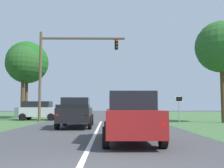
% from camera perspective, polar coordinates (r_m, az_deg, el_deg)
% --- Properties ---
extents(ground_plane, '(120.00, 120.00, 0.00)m').
position_cam_1_polar(ground_plane, '(15.48, -3.24, -9.91)').
color(ground_plane, '#424244').
extents(red_suv_near, '(2.13, 4.91, 1.93)m').
position_cam_1_polar(red_suv_near, '(10.46, 4.01, -6.87)').
color(red_suv_near, maroon).
rests_on(red_suv_near, ground_plane).
extents(pickup_truck_lead, '(2.29, 5.45, 1.92)m').
position_cam_1_polar(pickup_truck_lead, '(17.62, -7.77, -6.04)').
color(pickup_truck_lead, black).
rests_on(pickup_truck_lead, ground_plane).
extents(traffic_light, '(7.70, 0.40, 8.08)m').
position_cam_1_polar(traffic_light, '(24.21, -10.70, 4.69)').
color(traffic_light, brown).
rests_on(traffic_light, ground_plane).
extents(keep_moving_sign, '(0.60, 0.09, 2.31)m').
position_cam_1_polar(keep_moving_sign, '(22.55, 14.29, -4.36)').
color(keep_moving_sign, gray).
rests_on(keep_moving_sign, ground_plane).
extents(oak_tree_right, '(4.35, 4.35, 8.56)m').
position_cam_1_polar(oak_tree_right, '(24.35, 22.52, 7.37)').
color(oak_tree_right, '#4C351E').
rests_on(oak_tree_right, ground_plane).
extents(crossing_suv_far, '(4.38, 2.15, 1.83)m').
position_cam_1_polar(crossing_suv_far, '(27.09, -15.46, -5.49)').
color(crossing_suv_far, silver).
rests_on(crossing_suv_far, ground_plane).
extents(extra_tree_1, '(4.89, 4.89, 8.89)m').
position_cam_1_polar(extra_tree_1, '(32.43, -17.85, 4.42)').
color(extra_tree_1, '#4C351E').
rests_on(extra_tree_1, ground_plane).
extents(extra_tree_2, '(3.67, 3.67, 7.66)m').
position_cam_1_polar(extra_tree_2, '(29.19, -18.58, 4.16)').
color(extra_tree_2, '#4C351E').
rests_on(extra_tree_2, ground_plane).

